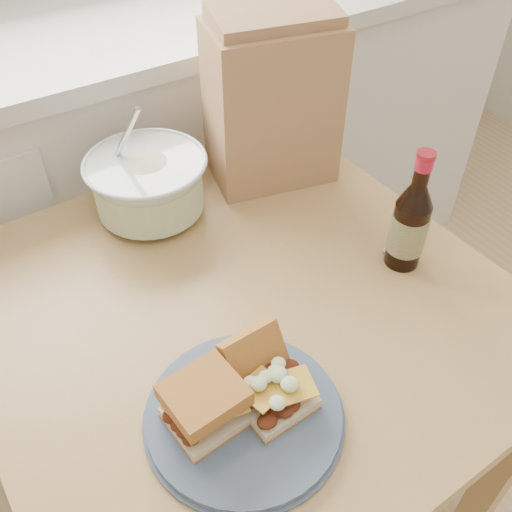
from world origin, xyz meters
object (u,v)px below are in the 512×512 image
dining_table (242,339)px  paper_bag (272,104)px  beer_bottle (410,224)px  plate (244,415)px  coleslaw_bowl (149,187)px

dining_table → paper_bag: (0.25, 0.29, 0.27)m
beer_bottle → paper_bag: 0.37m
dining_table → beer_bottle: 0.36m
plate → paper_bag: paper_bag is taller
dining_table → coleslaw_bowl: 0.35m
paper_bag → dining_table: bearing=-118.1°
plate → paper_bag: size_ratio=0.85×
plate → beer_bottle: beer_bottle is taller
dining_table → plate: size_ratio=3.23×
coleslaw_bowl → beer_bottle: (0.32, -0.38, 0.03)m
beer_bottle → plate: bearing=-157.5°
beer_bottle → dining_table: bearing=172.2°
plate → paper_bag: bearing=52.7°
coleslaw_bowl → dining_table: bearing=-85.5°
beer_bottle → paper_bag: size_ratio=0.72×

